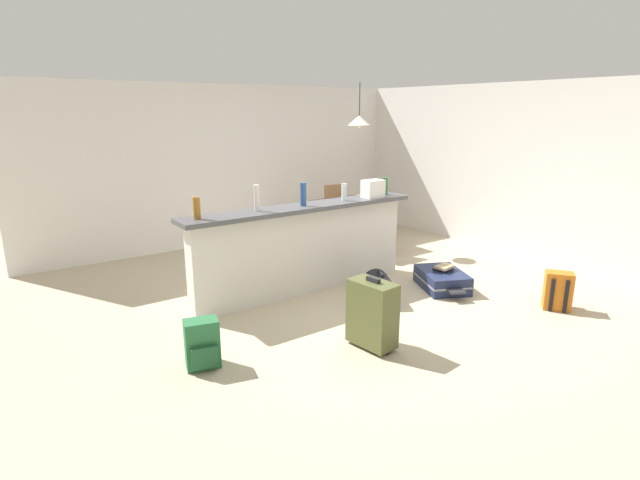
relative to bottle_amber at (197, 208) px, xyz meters
The scene contains 21 objects.
ground_plane 2.12m from the bottle_amber, 12.40° to the right, with size 13.00×13.00×0.05m, color #BCAD8E.
wall_back 3.18m from the bottle_amber, 57.30° to the left, with size 6.60×0.10×2.50m, color silver.
wall_right 4.77m from the bottle_amber, ahead, with size 0.10×6.00×2.50m, color silver.
partition_half_wall 1.43m from the bottle_amber, ahead, with size 2.80×0.20×1.00m, color silver.
bar_countertop 1.28m from the bottle_amber, ahead, with size 2.96×0.40×0.05m, color #4C4C51.
bottle_amber is the anchor object (origin of this frame).
bottle_white 0.69m from the bottle_amber, ahead, with size 0.06×0.06×0.29m, color silver.
bottle_blue 1.26m from the bottle_amber, ahead, with size 0.07×0.07×0.27m, color #284C89.
bottle_clear 1.85m from the bottle_amber, ahead, with size 0.06×0.06×0.20m, color silver.
bottle_green 2.54m from the bottle_amber, ahead, with size 0.08×0.08×0.22m, color #2D6B38.
grocery_bag 2.27m from the bottle_amber, ahead, with size 0.26×0.18×0.22m, color silver.
dining_table 3.28m from the bottle_amber, 22.25° to the left, with size 1.10×0.80×0.74m.
dining_chair_near_partition 3.04m from the bottle_amber, 12.57° to the left, with size 0.42×0.42×0.93m.
dining_chair_far_side 3.63m from the bottle_amber, 30.63° to the left, with size 0.46×0.46×0.93m.
pendant_lamp 3.36m from the bottle_amber, 20.62° to the left, with size 0.34×0.34×0.66m.
suitcase_flat_navy 3.03m from the bottle_amber, 18.62° to the right, with size 0.74×0.89×0.22m.
suitcase_upright_olive 2.02m from the bottle_amber, 58.23° to the right, with size 0.29×0.46×0.67m.
backpack_orange 3.94m from the bottle_amber, 32.68° to the right, with size 0.33×0.34×0.42m.
duffel_bag_black 2.21m from the bottle_amber, 22.49° to the right, with size 0.49×0.56×0.34m.
backpack_green 1.46m from the bottle_amber, 112.64° to the right, with size 0.32×0.29×0.42m.
book_stack 3.01m from the bottle_amber, 18.04° to the right, with size 0.26×0.23×0.07m.
Camera 1 is at (-3.53, -4.28, 2.10)m, focal length 27.72 mm.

